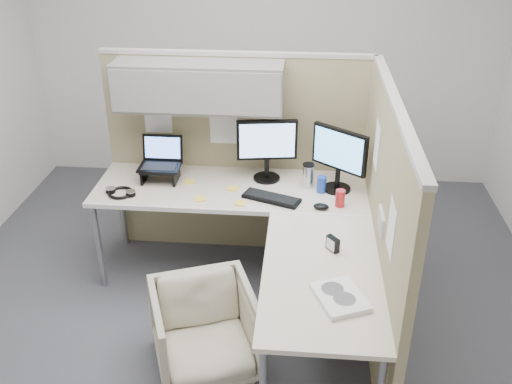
# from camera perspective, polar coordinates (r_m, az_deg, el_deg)

# --- Properties ---
(ground) EXTENTS (4.50, 4.50, 0.00)m
(ground) POSITION_cam_1_polar(r_m,az_deg,el_deg) (4.11, -1.73, -12.13)
(ground) COLOR #424349
(ground) RESTS_ON ground
(partition_back) EXTENTS (2.00, 0.36, 1.63)m
(partition_back) POSITION_cam_1_polar(r_m,az_deg,el_deg) (4.28, -3.56, 6.73)
(partition_back) COLOR #998C64
(partition_back) RESTS_ON ground
(partition_right) EXTENTS (0.07, 2.03, 1.63)m
(partition_right) POSITION_cam_1_polar(r_m,az_deg,el_deg) (3.59, 12.38, -3.34)
(partition_right) COLOR #998C64
(partition_right) RESTS_ON ground
(desk) EXTENTS (2.00, 1.98, 0.73)m
(desk) POSITION_cam_1_polar(r_m,az_deg,el_deg) (3.80, 0.21, -3.06)
(desk) COLOR beige
(desk) RESTS_ON ground
(office_chair) EXTENTS (0.76, 0.73, 0.61)m
(office_chair) POSITION_cam_1_polar(r_m,az_deg,el_deg) (3.56, -5.16, -13.26)
(office_chair) COLOR beige
(office_chair) RESTS_ON ground
(monitor_left) EXTENTS (0.44, 0.20, 0.47)m
(monitor_left) POSITION_cam_1_polar(r_m,az_deg,el_deg) (4.15, 1.10, 4.71)
(monitor_left) COLOR black
(monitor_left) RESTS_ON desk
(monitor_right) EXTENTS (0.37, 0.30, 0.47)m
(monitor_right) POSITION_cam_1_polar(r_m,az_deg,el_deg) (4.04, 8.31, 3.70)
(monitor_right) COLOR black
(monitor_right) RESTS_ON desk
(laptop_station) EXTENTS (0.30, 0.26, 0.31)m
(laptop_station) POSITION_cam_1_polar(r_m,az_deg,el_deg) (4.28, -9.52, 2.74)
(laptop_station) COLOR black
(laptop_station) RESTS_ON desk
(keyboard) EXTENTS (0.43, 0.27, 0.02)m
(keyboard) POSITION_cam_1_polar(r_m,az_deg,el_deg) (3.98, 1.55, -0.63)
(keyboard) COLOR black
(keyboard) RESTS_ON desk
(mouse) EXTENTS (0.11, 0.08, 0.04)m
(mouse) POSITION_cam_1_polar(r_m,az_deg,el_deg) (3.89, 6.53, -1.45)
(mouse) COLOR black
(mouse) RESTS_ON desk
(travel_mug) EXTENTS (0.09, 0.09, 0.18)m
(travel_mug) POSITION_cam_1_polar(r_m,az_deg,el_deg) (4.14, 5.24, 1.67)
(travel_mug) COLOR silver
(travel_mug) RESTS_ON desk
(soda_can_green) EXTENTS (0.07, 0.07, 0.12)m
(soda_can_green) POSITION_cam_1_polar(r_m,az_deg,el_deg) (3.92, 8.41, -0.62)
(soda_can_green) COLOR #B21E1E
(soda_can_green) RESTS_ON desk
(soda_can_silver) EXTENTS (0.07, 0.07, 0.12)m
(soda_can_silver) POSITION_cam_1_polar(r_m,az_deg,el_deg) (4.08, 6.58, 0.76)
(soda_can_silver) COLOR #1E3FA5
(soda_can_silver) RESTS_ON desk
(sticky_note_b) EXTENTS (0.08, 0.08, 0.01)m
(sticky_note_b) POSITION_cam_1_polar(r_m,az_deg,el_deg) (3.93, -1.58, -1.12)
(sticky_note_b) COLOR yellow
(sticky_note_b) RESTS_ON desk
(sticky_note_d) EXTENTS (0.09, 0.09, 0.01)m
(sticky_note_d) POSITION_cam_1_polar(r_m,az_deg,el_deg) (4.13, -2.36, 0.37)
(sticky_note_d) COLOR yellow
(sticky_note_d) RESTS_ON desk
(sticky_note_a) EXTENTS (0.10, 0.10, 0.01)m
(sticky_note_a) POSITION_cam_1_polar(r_m,az_deg,el_deg) (4.00, -5.62, -0.70)
(sticky_note_a) COLOR yellow
(sticky_note_a) RESTS_ON desk
(sticky_note_c) EXTENTS (0.10, 0.10, 0.01)m
(sticky_note_c) POSITION_cam_1_polar(r_m,az_deg,el_deg) (4.25, -6.68, 1.04)
(sticky_note_c) COLOR yellow
(sticky_note_c) RESTS_ON desk
(headphones) EXTENTS (0.23, 0.22, 0.03)m
(headphones) POSITION_cam_1_polar(r_m,az_deg,el_deg) (4.16, -13.38, -0.04)
(headphones) COLOR black
(headphones) RESTS_ON desk
(paper_stack) EXTENTS (0.33, 0.36, 0.03)m
(paper_stack) POSITION_cam_1_polar(r_m,az_deg,el_deg) (3.09, 8.40, -10.38)
(paper_stack) COLOR white
(paper_stack) RESTS_ON desk
(desk_clock) EXTENTS (0.08, 0.09, 0.09)m
(desk_clock) POSITION_cam_1_polar(r_m,az_deg,el_deg) (3.45, 7.67, -5.17)
(desk_clock) COLOR black
(desk_clock) RESTS_ON desk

